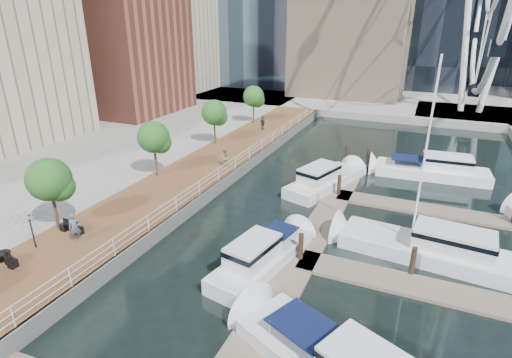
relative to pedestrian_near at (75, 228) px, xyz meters
The scene contains 13 objects.
ground 9.92m from the pedestrian_near, 19.77° to the right, with size 520.00×520.00×0.00m, color black.
boardwalk 11.79m from the pedestrian_near, 89.20° to the left, with size 6.00×60.00×1.00m, color brown.
seawall 12.21m from the pedestrian_near, 74.88° to the left, with size 0.25×60.00×1.00m, color #595954.
land_far 99.14m from the pedestrian_near, 84.70° to the left, with size 200.00×114.00×1.00m, color gray.
pier 53.95m from the pedestrian_near, 64.57° to the left, with size 14.00×12.00×1.00m, color gray.
railing 12.11m from the pedestrian_near, 75.34° to the left, with size 0.10×60.00×1.05m, color white, non-canonical shape.
floating_docks 18.44m from the pedestrian_near, 21.32° to the left, with size 16.00×34.00×2.60m.
midrise_condos 35.79m from the pedestrian_near, 136.05° to the left, with size 19.00×67.00×28.00m.
street_trees 11.19m from the pedestrian_near, 101.80° to the left, with size 2.60×42.60×4.60m.
pedestrian_near is the anchor object (origin of this frame).
pedestrian_mid 15.08m from the pedestrian_near, 82.91° to the left, with size 0.78×0.61×1.62m, color #8B7060.
pedestrian_far 27.91m from the pedestrian_near, 89.66° to the left, with size 0.96×0.40×1.64m, color #2D3038.
moored_yachts 21.18m from the pedestrian_near, 25.16° to the left, with size 23.38×38.62×11.50m.
Camera 1 is at (8.51, -11.18, 13.07)m, focal length 28.00 mm.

